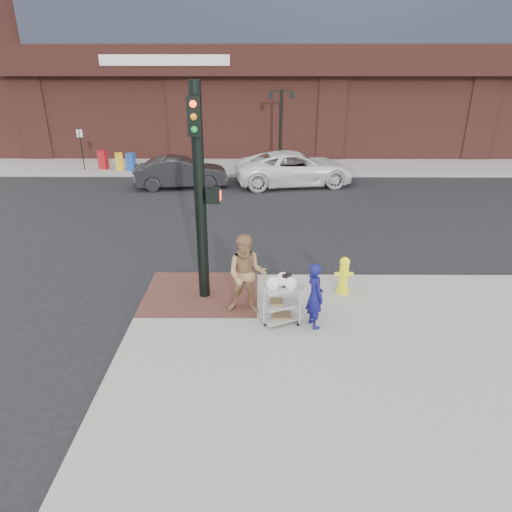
{
  "coord_description": "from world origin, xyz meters",
  "views": [
    {
      "loc": [
        0.83,
        -9.21,
        5.49
      ],
      "look_at": [
        0.77,
        0.71,
        1.25
      ],
      "focal_mm": 32.0,
      "sensor_mm": 36.0,
      "label": 1
    }
  ],
  "objects_px": {
    "fire_hydrant": "(344,275)",
    "minivan_white": "(295,168)",
    "utility_cart": "(282,301)",
    "woman_blue": "(315,295)",
    "pedestrian_tan": "(247,275)",
    "lamp_post": "(281,120)",
    "traffic_signal_pole": "(201,190)",
    "sedan_dark": "(181,172)"
  },
  "relations": [
    {
      "from": "minivan_white",
      "to": "woman_blue",
      "type": "bearing_deg",
      "value": 168.16
    },
    {
      "from": "minivan_white",
      "to": "utility_cart",
      "type": "xyz_separation_m",
      "value": [
        -1.22,
        -12.86,
        -0.12
      ]
    },
    {
      "from": "utility_cart",
      "to": "lamp_post",
      "type": "bearing_deg",
      "value": 87.7
    },
    {
      "from": "woman_blue",
      "to": "utility_cart",
      "type": "bearing_deg",
      "value": 58.51
    },
    {
      "from": "minivan_white",
      "to": "utility_cart",
      "type": "relative_size",
      "value": 4.92
    },
    {
      "from": "lamp_post",
      "to": "traffic_signal_pole",
      "type": "relative_size",
      "value": 0.8
    },
    {
      "from": "traffic_signal_pole",
      "to": "woman_blue",
      "type": "xyz_separation_m",
      "value": [
        2.51,
        -1.36,
        -1.94
      ]
    },
    {
      "from": "traffic_signal_pole",
      "to": "fire_hydrant",
      "type": "relative_size",
      "value": 5.21
    },
    {
      "from": "utility_cart",
      "to": "woman_blue",
      "type": "bearing_deg",
      "value": -12.24
    },
    {
      "from": "lamp_post",
      "to": "fire_hydrant",
      "type": "bearing_deg",
      "value": -86.43
    },
    {
      "from": "utility_cart",
      "to": "sedan_dark",
      "type": "bearing_deg",
      "value": 108.63
    },
    {
      "from": "traffic_signal_pole",
      "to": "fire_hydrant",
      "type": "bearing_deg",
      "value": 3.3
    },
    {
      "from": "minivan_white",
      "to": "fire_hydrant",
      "type": "relative_size",
      "value": 5.94
    },
    {
      "from": "woman_blue",
      "to": "minivan_white",
      "type": "xyz_separation_m",
      "value": [
        0.52,
        13.01,
        -0.1
      ]
    },
    {
      "from": "lamp_post",
      "to": "woman_blue",
      "type": "height_order",
      "value": "lamp_post"
    },
    {
      "from": "lamp_post",
      "to": "pedestrian_tan",
      "type": "bearing_deg",
      "value": -95.14
    },
    {
      "from": "woman_blue",
      "to": "lamp_post",
      "type": "bearing_deg",
      "value": -19.13
    },
    {
      "from": "sedan_dark",
      "to": "fire_hydrant",
      "type": "bearing_deg",
      "value": -161.29
    },
    {
      "from": "sedan_dark",
      "to": "utility_cart",
      "type": "bearing_deg",
      "value": -170.43
    },
    {
      "from": "woman_blue",
      "to": "minivan_white",
      "type": "bearing_deg",
      "value": -21.55
    },
    {
      "from": "traffic_signal_pole",
      "to": "minivan_white",
      "type": "bearing_deg",
      "value": 75.4
    },
    {
      "from": "traffic_signal_pole",
      "to": "minivan_white",
      "type": "relative_size",
      "value": 0.88
    },
    {
      "from": "utility_cart",
      "to": "minivan_white",
      "type": "bearing_deg",
      "value": 84.59
    },
    {
      "from": "traffic_signal_pole",
      "to": "sedan_dark",
      "type": "height_order",
      "value": "traffic_signal_pole"
    },
    {
      "from": "woman_blue",
      "to": "fire_hydrant",
      "type": "bearing_deg",
      "value": -49.33
    },
    {
      "from": "traffic_signal_pole",
      "to": "pedestrian_tan",
      "type": "xyz_separation_m",
      "value": [
        1.04,
        -0.74,
        -1.75
      ]
    },
    {
      "from": "lamp_post",
      "to": "minivan_white",
      "type": "xyz_separation_m",
      "value": [
        0.56,
        -3.57,
        -1.83
      ]
    },
    {
      "from": "sedan_dark",
      "to": "fire_hydrant",
      "type": "relative_size",
      "value": 4.49
    },
    {
      "from": "lamp_post",
      "to": "woman_blue",
      "type": "bearing_deg",
      "value": -89.88
    },
    {
      "from": "fire_hydrant",
      "to": "utility_cart",
      "type": "bearing_deg",
      "value": -138.63
    },
    {
      "from": "traffic_signal_pole",
      "to": "pedestrian_tan",
      "type": "relative_size",
      "value": 2.68
    },
    {
      "from": "woman_blue",
      "to": "minivan_white",
      "type": "height_order",
      "value": "woman_blue"
    },
    {
      "from": "lamp_post",
      "to": "woman_blue",
      "type": "distance_m",
      "value": 16.68
    },
    {
      "from": "minivan_white",
      "to": "sedan_dark",
      "type": "bearing_deg",
      "value": 86.03
    },
    {
      "from": "lamp_post",
      "to": "sedan_dark",
      "type": "relative_size",
      "value": 0.93
    },
    {
      "from": "pedestrian_tan",
      "to": "sedan_dark",
      "type": "xyz_separation_m",
      "value": [
        -3.38,
        11.87,
        -0.38
      ]
    },
    {
      "from": "pedestrian_tan",
      "to": "fire_hydrant",
      "type": "distance_m",
      "value": 2.59
    },
    {
      "from": "sedan_dark",
      "to": "utility_cart",
      "type": "distance_m",
      "value": 13.02
    },
    {
      "from": "minivan_white",
      "to": "fire_hydrant",
      "type": "bearing_deg",
      "value": 172.36
    },
    {
      "from": "pedestrian_tan",
      "to": "sedan_dark",
      "type": "distance_m",
      "value": 12.35
    },
    {
      "from": "woman_blue",
      "to": "minivan_white",
      "type": "relative_size",
      "value": 0.26
    },
    {
      "from": "fire_hydrant",
      "to": "minivan_white",
      "type": "bearing_deg",
      "value": 91.89
    }
  ]
}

